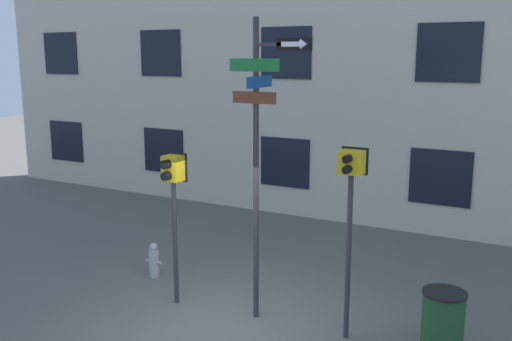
{
  "coord_description": "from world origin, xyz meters",
  "views": [
    {
      "loc": [
        4.39,
        -6.9,
        4.21
      ],
      "look_at": [
        0.25,
        0.75,
        2.45
      ],
      "focal_mm": 40.0,
      "sensor_mm": 36.0,
      "label": 1
    }
  ],
  "objects_px": {
    "pedestrian_signal_right": "(350,192)",
    "fire_hydrant": "(154,260)",
    "trash_bin": "(443,322)",
    "pedestrian_signal_left": "(173,187)",
    "street_sign_pole": "(260,146)"
  },
  "relations": [
    {
      "from": "fire_hydrant",
      "to": "street_sign_pole",
      "type": "bearing_deg",
      "value": -12.61
    },
    {
      "from": "pedestrian_signal_left",
      "to": "fire_hydrant",
      "type": "height_order",
      "value": "pedestrian_signal_left"
    },
    {
      "from": "fire_hydrant",
      "to": "trash_bin",
      "type": "bearing_deg",
      "value": -3.15
    },
    {
      "from": "pedestrian_signal_right",
      "to": "fire_hydrant",
      "type": "xyz_separation_m",
      "value": [
        -4.09,
        0.56,
        -1.94
      ]
    },
    {
      "from": "street_sign_pole",
      "to": "trash_bin",
      "type": "bearing_deg",
      "value": 5.77
    },
    {
      "from": "pedestrian_signal_left",
      "to": "fire_hydrant",
      "type": "xyz_separation_m",
      "value": [
        -1.09,
        0.77,
        -1.73
      ]
    },
    {
      "from": "pedestrian_signal_right",
      "to": "trash_bin",
      "type": "relative_size",
      "value": 3.15
    },
    {
      "from": "pedestrian_signal_right",
      "to": "fire_hydrant",
      "type": "height_order",
      "value": "pedestrian_signal_right"
    },
    {
      "from": "street_sign_pole",
      "to": "pedestrian_signal_right",
      "type": "xyz_separation_m",
      "value": [
        1.47,
        0.03,
        -0.57
      ]
    },
    {
      "from": "street_sign_pole",
      "to": "pedestrian_signal_left",
      "type": "xyz_separation_m",
      "value": [
        -1.53,
        -0.18,
        -0.78
      ]
    },
    {
      "from": "fire_hydrant",
      "to": "pedestrian_signal_right",
      "type": "bearing_deg",
      "value": -7.73
    },
    {
      "from": "pedestrian_signal_left",
      "to": "fire_hydrant",
      "type": "relative_size",
      "value": 3.87
    },
    {
      "from": "pedestrian_signal_right",
      "to": "trash_bin",
      "type": "bearing_deg",
      "value": 10.66
    },
    {
      "from": "pedestrian_signal_right",
      "to": "fire_hydrant",
      "type": "relative_size",
      "value": 4.3
    },
    {
      "from": "pedestrian_signal_left",
      "to": "pedestrian_signal_right",
      "type": "distance_m",
      "value": 3.02
    }
  ]
}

